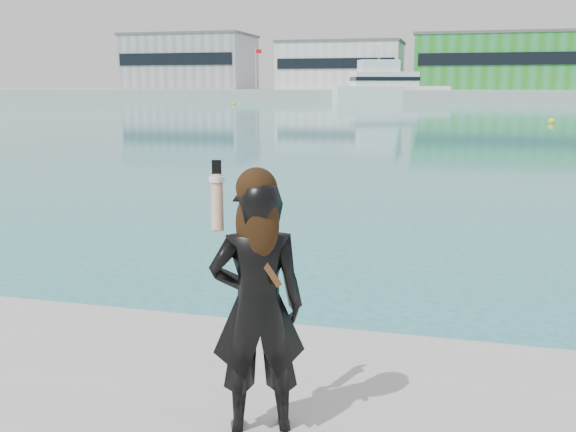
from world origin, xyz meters
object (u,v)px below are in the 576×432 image
at_px(motor_yacht, 387,86).
at_px(buoy_far, 234,105).
at_px(buoy_extra, 551,124).
at_px(woman, 257,300).

relative_size(motor_yacht, buoy_far, 41.60).
relative_size(buoy_far, buoy_extra, 1.00).
height_order(buoy_far, woman, woman).
bearing_deg(buoy_extra, woman, -99.40).
xyz_separation_m(motor_yacht, woman, (10.92, -112.56, -1.04)).
bearing_deg(buoy_far, woman, -70.64).
height_order(buoy_extra, woman, woman).
height_order(buoy_far, buoy_extra, same).
xyz_separation_m(buoy_far, woman, (30.74, -87.52, 1.60)).
xyz_separation_m(motor_yacht, buoy_extra, (18.94, -64.11, -2.65)).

